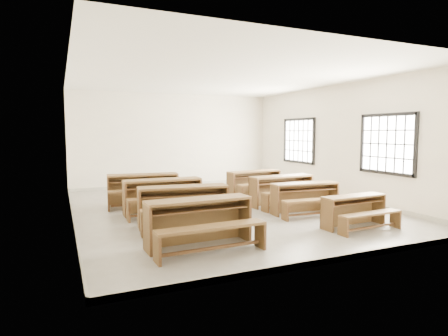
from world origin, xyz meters
name	(u,v)px	position (x,y,z in m)	size (l,w,h in m)	color
room	(227,121)	(0.09, 0.00, 2.14)	(8.50, 8.50, 3.20)	gray
desk_set_0	(200,219)	(-1.63, -2.73, 0.46)	(1.80, 0.98, 0.79)	brown
desk_set_1	(184,203)	(-1.46, -1.33, 0.47)	(1.89, 1.13, 0.81)	brown
desk_set_2	(163,194)	(-1.54, -0.02, 0.47)	(1.80, 0.96, 0.80)	brown
desk_set_3	(143,187)	(-1.75, 1.21, 0.47)	(1.87, 1.11, 0.80)	brown
desk_set_4	(355,209)	(1.62, -2.77, 0.37)	(1.44, 0.80, 0.63)	brown
desk_set_5	(306,196)	(1.47, -1.36, 0.42)	(1.66, 0.95, 0.72)	brown
desk_set_6	(283,188)	(1.50, -0.33, 0.45)	(1.76, 0.98, 0.77)	brown
desk_set_7	(255,181)	(1.55, 1.26, 0.43)	(1.73, 1.02, 0.74)	brown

